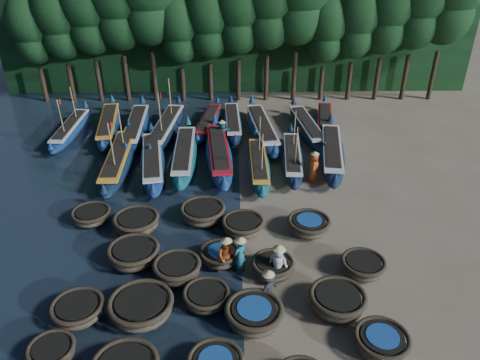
{
  "coord_description": "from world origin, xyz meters",
  "views": [
    {
      "loc": [
        -0.33,
        -17.55,
        13.95
      ],
      "look_at": [
        -0.0,
        4.25,
        1.3
      ],
      "focal_mm": 35.0,
      "sensor_mm": 36.0,
      "label": 1
    }
  ],
  "objects_px": {
    "coracle_12": "(206,297)",
    "long_boat_10": "(108,125)",
    "coracle_22": "(203,212)",
    "long_boat_12": "(166,128)",
    "coracle_11": "(141,307)",
    "coracle_17": "(220,255)",
    "long_boat_2": "(119,160)",
    "coracle_16": "(177,269)",
    "coracle_9": "(382,341)",
    "fisherman_1": "(240,254)",
    "long_boat_7": "(292,158)",
    "long_boat_9": "(71,129)",
    "long_boat_4": "(184,155)",
    "fisherman_4": "(279,261)",
    "long_boat_13": "(208,122)",
    "long_boat_6": "(259,165)",
    "coracle_18": "(273,267)",
    "long_boat_16": "(307,128)",
    "coracle_5": "(52,352)",
    "fisherman_6": "(314,166)",
    "long_boat_11": "(136,128)",
    "long_boat_17": "(325,122)",
    "fisherman_2": "(226,255)",
    "long_boat_8": "(332,153)",
    "long_boat_5": "(219,154)",
    "coracle_21": "(136,222)",
    "coracle_24": "(309,225)",
    "coracle_23": "(243,225)",
    "long_boat_3": "(153,161)",
    "long_boat_15": "(262,129)",
    "fisherman_0": "(278,263)",
    "fisherman_5": "(222,133)",
    "fisherman_3": "(268,287)",
    "coracle_10": "(78,310)",
    "coracle_20": "(91,215)",
    "coracle_13": "(254,314)",
    "coracle_15": "(134,254)",
    "coracle_14": "(337,301)"
  },
  "relations": [
    {
      "from": "coracle_12",
      "to": "long_boat_10",
      "type": "height_order",
      "value": "long_boat_10"
    },
    {
      "from": "coracle_22",
      "to": "long_boat_12",
      "type": "height_order",
      "value": "long_boat_12"
    },
    {
      "from": "coracle_11",
      "to": "coracle_17",
      "type": "distance_m",
      "value": 4.38
    },
    {
      "from": "long_boat_2",
      "to": "coracle_16",
      "type": "bearing_deg",
      "value": -67.22
    },
    {
      "from": "coracle_9",
      "to": "fisherman_1",
      "type": "height_order",
      "value": "fisherman_1"
    },
    {
      "from": "long_boat_7",
      "to": "long_boat_9",
      "type": "relative_size",
      "value": 0.99
    },
    {
      "from": "coracle_11",
      "to": "long_boat_4",
      "type": "bearing_deg",
      "value": 87.47
    },
    {
      "from": "coracle_16",
      "to": "long_boat_7",
      "type": "height_order",
      "value": "long_boat_7"
    },
    {
      "from": "long_boat_10",
      "to": "fisherman_4",
      "type": "bearing_deg",
      "value": -62.8
    },
    {
      "from": "coracle_11",
      "to": "long_boat_13",
      "type": "relative_size",
      "value": 0.43
    },
    {
      "from": "coracle_16",
      "to": "long_boat_6",
      "type": "xyz_separation_m",
      "value": [
        4.0,
        9.41,
        0.03
      ]
    },
    {
      "from": "coracle_18",
      "to": "long_boat_16",
      "type": "bearing_deg",
      "value": 76.47
    },
    {
      "from": "coracle_5",
      "to": "fisherman_6",
      "type": "distance_m",
      "value": 16.86
    },
    {
      "from": "long_boat_11",
      "to": "long_boat_17",
      "type": "distance_m",
      "value": 13.61
    },
    {
      "from": "coracle_9",
      "to": "fisherman_2",
      "type": "relative_size",
      "value": 1.05
    },
    {
      "from": "long_boat_4",
      "to": "long_boat_8",
      "type": "xyz_separation_m",
      "value": [
        9.32,
        0.15,
        0.01
      ]
    },
    {
      "from": "long_boat_5",
      "to": "long_boat_6",
      "type": "xyz_separation_m",
      "value": [
        2.45,
        -1.29,
        -0.1
      ]
    },
    {
      "from": "coracle_21",
      "to": "coracle_24",
      "type": "bearing_deg",
      "value": -1.98
    },
    {
      "from": "coracle_22",
      "to": "coracle_23",
      "type": "height_order",
      "value": "coracle_22"
    },
    {
      "from": "long_boat_4",
      "to": "long_boat_12",
      "type": "xyz_separation_m",
      "value": [
        -1.64,
        4.13,
        0.01
      ]
    },
    {
      "from": "coracle_21",
      "to": "long_boat_3",
      "type": "bearing_deg",
      "value": 91.03
    },
    {
      "from": "long_boat_3",
      "to": "long_boat_8",
      "type": "xyz_separation_m",
      "value": [
        11.2,
        1.0,
        0.02
      ]
    },
    {
      "from": "long_boat_15",
      "to": "long_boat_8",
      "type": "bearing_deg",
      "value": -48.59
    },
    {
      "from": "long_boat_2",
      "to": "fisherman_1",
      "type": "bearing_deg",
      "value": -54.66
    },
    {
      "from": "fisherman_0",
      "to": "fisherman_4",
      "type": "height_order",
      "value": "fisherman_0"
    },
    {
      "from": "fisherman_5",
      "to": "fisherman_3",
      "type": "bearing_deg",
      "value": 66.99
    },
    {
      "from": "long_boat_13",
      "to": "fisherman_1",
      "type": "relative_size",
      "value": 3.64
    },
    {
      "from": "long_boat_8",
      "to": "coracle_9",
      "type": "bearing_deg",
      "value": -84.85
    },
    {
      "from": "coracle_10",
      "to": "long_boat_17",
      "type": "xyz_separation_m",
      "value": [
        12.81,
        18.27,
        0.09
      ]
    },
    {
      "from": "coracle_11",
      "to": "long_boat_10",
      "type": "relative_size",
      "value": 0.37
    },
    {
      "from": "long_boat_13",
      "to": "coracle_5",
      "type": "bearing_deg",
      "value": -93.39
    },
    {
      "from": "coracle_18",
      "to": "fisherman_0",
      "type": "bearing_deg",
      "value": -58.6
    },
    {
      "from": "long_boat_5",
      "to": "long_boat_10",
      "type": "distance_m",
      "value": 9.32
    },
    {
      "from": "coracle_21",
      "to": "long_boat_5",
      "type": "distance_m",
      "value": 8.21
    },
    {
      "from": "fisherman_2",
      "to": "fisherman_6",
      "type": "distance_m",
      "value": 9.47
    },
    {
      "from": "coracle_5",
      "to": "long_boat_13",
      "type": "height_order",
      "value": "long_boat_13"
    },
    {
      "from": "long_boat_12",
      "to": "long_boat_15",
      "type": "bearing_deg",
      "value": 4.35
    },
    {
      "from": "coracle_20",
      "to": "fisherman_3",
      "type": "relative_size",
      "value": 1.31
    },
    {
      "from": "coracle_16",
      "to": "long_boat_15",
      "type": "distance_m",
      "value": 15.2
    },
    {
      "from": "long_boat_12",
      "to": "fisherman_0",
      "type": "xyz_separation_m",
      "value": [
        6.59,
        -14.97,
        0.33
      ]
    },
    {
      "from": "coracle_13",
      "to": "long_boat_17",
      "type": "distance_m",
      "value": 19.6
    },
    {
      "from": "coracle_15",
      "to": "fisherman_4",
      "type": "xyz_separation_m",
      "value": [
        6.48,
        -1.05,
        0.36
      ]
    },
    {
      "from": "fisherman_1",
      "to": "long_boat_6",
      "type": "bearing_deg",
      "value": -140.04
    },
    {
      "from": "coracle_9",
      "to": "long_boat_4",
      "type": "height_order",
      "value": "long_boat_4"
    },
    {
      "from": "long_boat_7",
      "to": "long_boat_11",
      "type": "distance_m",
      "value": 11.55
    },
    {
      "from": "coracle_11",
      "to": "fisherman_2",
      "type": "height_order",
      "value": "fisherman_2"
    },
    {
      "from": "coracle_14",
      "to": "long_boat_16",
      "type": "height_order",
      "value": "long_boat_16"
    },
    {
      "from": "coracle_18",
      "to": "long_boat_4",
      "type": "xyz_separation_m",
      "value": [
        -4.77,
        10.54,
        0.15
      ]
    },
    {
      "from": "coracle_23",
      "to": "coracle_22",
      "type": "bearing_deg",
      "value": 151.74
    },
    {
      "from": "coracle_23",
      "to": "long_boat_13",
      "type": "distance_m",
      "value": 12.99
    }
  ]
}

